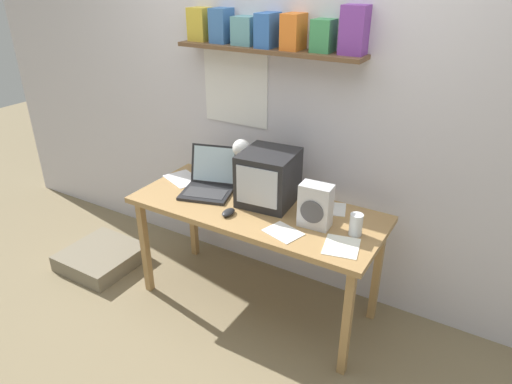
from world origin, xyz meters
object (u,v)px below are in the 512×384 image
printed_handout (183,179)px  juice_glass (356,226)px  space_heater (315,206)px  loose_paper_near_laptop (327,208)px  crt_monitor (268,178)px  computer_mouse (228,212)px  open_notebook (283,232)px  corner_desk (256,216)px  floor_cushion (101,257)px  loose_paper_near_monitor (341,246)px  laptop (210,180)px  desk_lamp (242,153)px

printed_handout → juice_glass: bearing=-4.1°
space_heater → printed_handout: 1.05m
juice_glass → loose_paper_near_laptop: juice_glass is taller
crt_monitor → computer_mouse: bearing=-119.0°
juice_glass → open_notebook: (-0.35, -0.18, -0.05)m
corner_desk → space_heater: size_ratio=6.15×
printed_handout → space_heater: bearing=-6.4°
corner_desk → floor_cushion: size_ratio=3.01×
corner_desk → loose_paper_near_monitor: size_ratio=6.54×
loose_paper_near_monitor → floor_cushion: loose_paper_near_monitor is taller
open_notebook → floor_cushion: open_notebook is taller
space_heater → loose_paper_near_monitor: 0.28m
corner_desk → space_heater: (0.40, -0.03, 0.20)m
computer_mouse → printed_handout: (-0.55, 0.26, -0.01)m
laptop → floor_cushion: (-0.86, -0.27, -0.75)m
laptop → space_heater: (0.78, -0.08, 0.06)m
open_notebook → laptop: bearing=160.7°
space_heater → juice_glass: bearing=3.3°
loose_paper_near_laptop → laptop: bearing=-168.8°
loose_paper_near_laptop → floor_cushion: bearing=-165.3°
space_heater → floor_cushion: space_heater is taller
juice_glass → space_heater: 0.24m
corner_desk → loose_paper_near_laptop: 0.44m
crt_monitor → loose_paper_near_laptop: 0.40m
computer_mouse → loose_paper_near_laptop: computer_mouse is taller
desk_lamp → printed_handout: desk_lamp is taller
desk_lamp → loose_paper_near_laptop: 0.63m
crt_monitor → loose_paper_near_monitor: bearing=-28.8°
floor_cushion → juice_glass: bearing=6.8°
crt_monitor → loose_paper_near_monitor: size_ratio=1.55×
printed_handout → open_notebook: same height
loose_paper_near_laptop → printed_handout: 1.03m
open_notebook → computer_mouse: bearing=178.1°
laptop → printed_handout: (-0.26, 0.04, -0.07)m
crt_monitor → space_heater: crt_monitor is taller
corner_desk → crt_monitor: 0.25m
laptop → juice_glass: size_ratio=3.23×
laptop → printed_handout: 0.27m
desk_lamp → loose_paper_near_monitor: desk_lamp is taller
computer_mouse → space_heater: bearing=16.5°
loose_paper_near_laptop → floor_cushion: (-1.62, -0.42, -0.68)m
desk_lamp → computer_mouse: size_ratio=3.32×
printed_handout → laptop: bearing=-8.9°
loose_paper_near_laptop → computer_mouse: bearing=-141.6°
crt_monitor → floor_cushion: bearing=-171.2°
juice_glass → loose_paper_near_laptop: 0.33m
crt_monitor → juice_glass: crt_monitor is taller
crt_monitor → laptop: size_ratio=0.91×
computer_mouse → desk_lamp: bearing=108.5°
crt_monitor → computer_mouse: crt_monitor is taller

